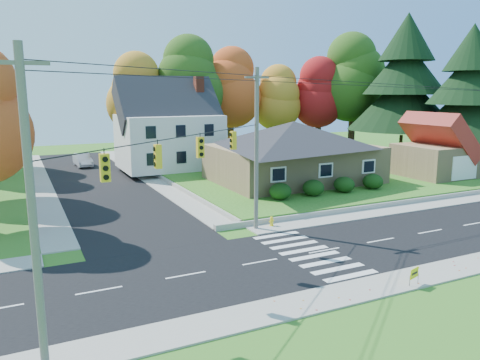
{
  "coord_description": "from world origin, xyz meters",
  "views": [
    {
      "loc": [
        -14.8,
        -19.95,
        8.64
      ],
      "look_at": [
        -1.27,
        8.0,
        2.68
      ],
      "focal_mm": 35.0,
      "sensor_mm": 36.0,
      "label": 1
    }
  ],
  "objects": [
    {
      "name": "ranch_house",
      "position": [
        8.0,
        16.0,
        3.27
      ],
      "size": [
        14.6,
        10.6,
        5.4
      ],
      "color": "tan",
      "rests_on": "lawn"
    },
    {
      "name": "tree_lot_2",
      "position": [
        10.0,
        34.0,
        8.96
      ],
      "size": [
        7.28,
        7.28,
        13.56
      ],
      "color": "#3F2A19",
      "rests_on": "lawn"
    },
    {
      "name": "road_main",
      "position": [
        0.0,
        0.0,
        0.01
      ],
      "size": [
        90.0,
        8.0,
        0.02
      ],
      "primitive_type": "cube",
      "color": "black",
      "rests_on": "ground"
    },
    {
      "name": "fire_hydrant",
      "position": [
        -0.34,
        5.25,
        0.33
      ],
      "size": [
        0.4,
        0.31,
        0.69
      ],
      "color": "yellow",
      "rests_on": "ground"
    },
    {
      "name": "ground",
      "position": [
        0.0,
        0.0,
        0.0
      ],
      "size": [
        120.0,
        120.0,
        0.0
      ],
      "primitive_type": "plane",
      "color": "#3D7923"
    },
    {
      "name": "tree_lot_4",
      "position": [
        22.0,
        32.0,
        8.31
      ],
      "size": [
        6.72,
        6.72,
        12.51
      ],
      "color": "#3F2A19",
      "rests_on": "lawn"
    },
    {
      "name": "conifer_east_b",
      "position": [
        28.0,
        14.0,
        8.28
      ],
      "size": [
        11.2,
        11.2,
        14.84
      ],
      "color": "#3F2A19",
      "rests_on": "lawn"
    },
    {
      "name": "sidewalk_north",
      "position": [
        0.0,
        5.0,
        0.04
      ],
      "size": [
        90.0,
        2.0,
        0.08
      ],
      "primitive_type": "cube",
      "color": "#9C9A90",
      "rests_on": "ground"
    },
    {
      "name": "garage",
      "position": [
        22.0,
        11.99,
        2.84
      ],
      "size": [
        7.3,
        6.3,
        4.6
      ],
      "color": "tan",
      "rests_on": "lawn"
    },
    {
      "name": "tree_lot_3",
      "position": [
        16.0,
        33.0,
        7.65
      ],
      "size": [
        6.16,
        6.16,
        11.47
      ],
      "color": "#3F2A19",
      "rests_on": "lawn"
    },
    {
      "name": "conifer_east_a",
      "position": [
        27.0,
        22.0,
        9.39
      ],
      "size": [
        12.8,
        12.8,
        16.96
      ],
      "color": "#3F2A19",
      "rests_on": "lawn"
    },
    {
      "name": "sidewalk_south",
      "position": [
        0.0,
        -5.0,
        0.04
      ],
      "size": [
        90.0,
        2.0,
        0.08
      ],
      "primitive_type": "cube",
      "color": "#9C9A90",
      "rests_on": "ground"
    },
    {
      "name": "yard_sign",
      "position": [
        0.78,
        -5.64,
        0.61
      ],
      "size": [
        0.67,
        0.23,
        0.86
      ],
      "color": "black",
      "rests_on": "ground"
    },
    {
      "name": "traffic_infrastructure",
      "position": [
        -0.15,
        1.35,
        5.15
      ],
      "size": [
        38.1,
        10.66,
        10.0
      ],
      "color": "#666059",
      "rests_on": "ground"
    },
    {
      "name": "road_cross",
      "position": [
        -8.0,
        26.0,
        0.01
      ],
      "size": [
        8.0,
        44.0,
        0.02
      ],
      "primitive_type": "cube",
      "color": "black",
      "rests_on": "ground"
    },
    {
      "name": "tree_lot_1",
      "position": [
        4.0,
        33.0,
        9.61
      ],
      "size": [
        7.84,
        7.84,
        14.6
      ],
      "color": "#3F2A19",
      "rests_on": "lawn"
    },
    {
      "name": "tree_lot_0",
      "position": [
        -2.0,
        34.0,
        8.31
      ],
      "size": [
        6.72,
        6.72,
        12.51
      ],
      "color": "#3F2A19",
      "rests_on": "lawn"
    },
    {
      "name": "hedge_row",
      "position": [
        7.5,
        9.8,
        1.14
      ],
      "size": [
        10.7,
        1.7,
        1.27
      ],
      "color": "#163A10",
      "rests_on": "lawn"
    },
    {
      "name": "white_car",
      "position": [
        -7.89,
        35.94,
        0.76
      ],
      "size": [
        1.79,
        4.57,
        1.48
      ],
      "primitive_type": "imported",
      "rotation": [
        0.0,
        0.0,
        0.05
      ],
      "color": "#B4B4C4",
      "rests_on": "road_cross"
    },
    {
      "name": "tree_lot_5",
      "position": [
        26.0,
        30.0,
        10.27
      ],
      "size": [
        8.4,
        8.4,
        15.64
      ],
      "color": "#3F2A19",
      "rests_on": "lawn"
    },
    {
      "name": "lawn",
      "position": [
        13.0,
        21.0,
        0.25
      ],
      "size": [
        30.0,
        30.0,
        0.5
      ],
      "primitive_type": "cube",
      "color": "#3D7923",
      "rests_on": "ground"
    },
    {
      "name": "colonial_house",
      "position": [
        0.04,
        28.0,
        4.58
      ],
      "size": [
        10.4,
        8.4,
        9.6
      ],
      "color": "silver",
      "rests_on": "lawn"
    }
  ]
}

